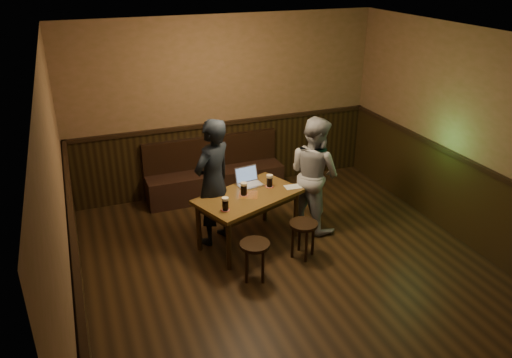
{
  "coord_description": "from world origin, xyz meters",
  "views": [
    {
      "loc": [
        -2.29,
        -4.33,
        3.62
      ],
      "look_at": [
        -0.21,
        1.07,
        0.98
      ],
      "focal_mm": 35.0,
      "sensor_mm": 36.0,
      "label": 1
    }
  ],
  "objects_px": {
    "laptop": "(248,180)",
    "person_grey": "(314,173)",
    "pint_mid": "(244,189)",
    "person_suit": "(213,182)",
    "stool_right": "(303,230)",
    "bench": "(215,177)",
    "pub_table": "(248,201)",
    "pint_right": "(270,181)",
    "stool_left": "(255,250)",
    "pint_left": "(225,204)"
  },
  "relations": [
    {
      "from": "laptop",
      "to": "person_grey",
      "type": "xyz_separation_m",
      "value": [
        0.9,
        -0.19,
        0.03
      ]
    },
    {
      "from": "pint_mid",
      "to": "person_suit",
      "type": "bearing_deg",
      "value": 148.18
    },
    {
      "from": "stool_right",
      "to": "laptop",
      "type": "xyz_separation_m",
      "value": [
        -0.42,
        0.87,
        0.39
      ]
    },
    {
      "from": "stool_right",
      "to": "person_suit",
      "type": "xyz_separation_m",
      "value": [
        -0.94,
        0.8,
        0.48
      ]
    },
    {
      "from": "pint_mid",
      "to": "bench",
      "type": "bearing_deg",
      "value": 87.96
    },
    {
      "from": "pub_table",
      "to": "stool_right",
      "type": "height_order",
      "value": "pub_table"
    },
    {
      "from": "bench",
      "to": "pint_right",
      "type": "distance_m",
      "value": 1.57
    },
    {
      "from": "stool_right",
      "to": "person_grey",
      "type": "xyz_separation_m",
      "value": [
        0.48,
        0.68,
        0.43
      ]
    },
    {
      "from": "pub_table",
      "to": "person_suit",
      "type": "height_order",
      "value": "person_suit"
    },
    {
      "from": "stool_right",
      "to": "person_suit",
      "type": "distance_m",
      "value": 1.33
    },
    {
      "from": "person_suit",
      "to": "pub_table",
      "type": "bearing_deg",
      "value": 118.06
    },
    {
      "from": "bench",
      "to": "person_grey",
      "type": "relative_size",
      "value": 1.34
    },
    {
      "from": "stool_left",
      "to": "laptop",
      "type": "distance_m",
      "value": 1.22
    },
    {
      "from": "pub_table",
      "to": "person_suit",
      "type": "xyz_separation_m",
      "value": [
        -0.41,
        0.23,
        0.24
      ]
    },
    {
      "from": "bench",
      "to": "person_suit",
      "type": "relative_size",
      "value": 1.27
    },
    {
      "from": "pub_table",
      "to": "pint_right",
      "type": "xyz_separation_m",
      "value": [
        0.36,
        0.13,
        0.18
      ]
    },
    {
      "from": "pint_mid",
      "to": "pint_right",
      "type": "bearing_deg",
      "value": 15.71
    },
    {
      "from": "stool_right",
      "to": "pint_left",
      "type": "relative_size",
      "value": 2.86
    },
    {
      "from": "pint_left",
      "to": "laptop",
      "type": "bearing_deg",
      "value": 49.04
    },
    {
      "from": "pub_table",
      "to": "person_grey",
      "type": "distance_m",
      "value": 1.04
    },
    {
      "from": "pint_left",
      "to": "person_suit",
      "type": "distance_m",
      "value": 0.54
    },
    {
      "from": "bench",
      "to": "stool_left",
      "type": "height_order",
      "value": "bench"
    },
    {
      "from": "pub_table",
      "to": "pint_mid",
      "type": "relative_size",
      "value": 8.64
    },
    {
      "from": "pint_left",
      "to": "pint_right",
      "type": "bearing_deg",
      "value": 29.33
    },
    {
      "from": "stool_left",
      "to": "person_suit",
      "type": "xyz_separation_m",
      "value": [
        -0.19,
        1.03,
        0.48
      ]
    },
    {
      "from": "pub_table",
      "to": "pint_right",
      "type": "distance_m",
      "value": 0.42
    },
    {
      "from": "pint_left",
      "to": "pint_right",
      "type": "xyz_separation_m",
      "value": [
        0.77,
        0.43,
        0.0
      ]
    },
    {
      "from": "stool_right",
      "to": "pint_left",
      "type": "bearing_deg",
      "value": 164.14
    },
    {
      "from": "pint_mid",
      "to": "pub_table",
      "type": "bearing_deg",
      "value": -15.54
    },
    {
      "from": "person_grey",
      "to": "stool_right",
      "type": "bearing_deg",
      "value": 127.11
    },
    {
      "from": "pint_mid",
      "to": "person_grey",
      "type": "bearing_deg",
      "value": 5.32
    },
    {
      "from": "person_suit",
      "to": "person_grey",
      "type": "bearing_deg",
      "value": 143.18
    },
    {
      "from": "person_grey",
      "to": "pub_table",
      "type": "bearing_deg",
      "value": 78.72
    },
    {
      "from": "pint_right",
      "to": "pint_mid",
      "type": "bearing_deg",
      "value": -164.29
    },
    {
      "from": "pint_left",
      "to": "laptop",
      "type": "distance_m",
      "value": 0.8
    },
    {
      "from": "pint_mid",
      "to": "laptop",
      "type": "height_order",
      "value": "laptop"
    },
    {
      "from": "stool_left",
      "to": "person_suit",
      "type": "relative_size",
      "value": 0.28
    },
    {
      "from": "pint_left",
      "to": "stool_left",
      "type": "bearing_deg",
      "value": -68.37
    },
    {
      "from": "person_suit",
      "to": "pint_left",
      "type": "bearing_deg",
      "value": 57.59
    },
    {
      "from": "stool_right",
      "to": "pint_right",
      "type": "xyz_separation_m",
      "value": [
        -0.18,
        0.7,
        0.42
      ]
    },
    {
      "from": "stool_right",
      "to": "person_suit",
      "type": "bearing_deg",
      "value": 139.69
    },
    {
      "from": "pint_right",
      "to": "person_suit",
      "type": "relative_size",
      "value": 0.1
    },
    {
      "from": "pint_right",
      "to": "laptop",
      "type": "bearing_deg",
      "value": 143.77
    },
    {
      "from": "stool_left",
      "to": "stool_right",
      "type": "bearing_deg",
      "value": 16.94
    },
    {
      "from": "bench",
      "to": "pint_right",
      "type": "relative_size",
      "value": 12.66
    },
    {
      "from": "bench",
      "to": "stool_left",
      "type": "distance_m",
      "value": 2.38
    },
    {
      "from": "pub_table",
      "to": "pint_right",
      "type": "bearing_deg",
      "value": -1.2
    },
    {
      "from": "pint_right",
      "to": "person_suit",
      "type": "distance_m",
      "value": 0.77
    },
    {
      "from": "pint_left",
      "to": "person_grey",
      "type": "bearing_deg",
      "value": 16.18
    },
    {
      "from": "laptop",
      "to": "pint_left",
      "type": "bearing_deg",
      "value": -138.65
    }
  ]
}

